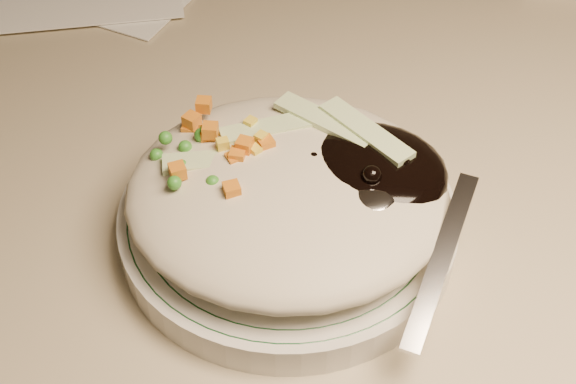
{
  "coord_description": "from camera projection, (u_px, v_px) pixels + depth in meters",
  "views": [
    {
      "loc": [
        -0.06,
        0.82,
        1.12
      ],
      "look_at": [
        -0.08,
        1.16,
        0.78
      ],
      "focal_mm": 50.0,
      "sensor_mm": 36.0,
      "label": 1
    }
  ],
  "objects": [
    {
      "name": "desk",
      "position": [
        383.0,
        205.0,
        0.8
      ],
      "size": [
        1.4,
        0.7,
        0.74
      ],
      "color": "tan",
      "rests_on": "ground"
    },
    {
      "name": "plate",
      "position": [
        288.0,
        221.0,
        0.5
      ],
      "size": [
        0.21,
        0.21,
        0.02
      ],
      "primitive_type": "cylinder",
      "color": "silver",
      "rests_on": "desk"
    },
    {
      "name": "plate_rim",
      "position": [
        288.0,
        210.0,
        0.49
      ],
      "size": [
        0.2,
        0.2,
        0.0
      ],
      "color": "#144723",
      "rests_on": "plate"
    },
    {
      "name": "meal",
      "position": [
        295.0,
        187.0,
        0.47
      ],
      "size": [
        0.21,
        0.19,
        0.05
      ],
      "color": "beige",
      "rests_on": "plate"
    }
  ]
}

